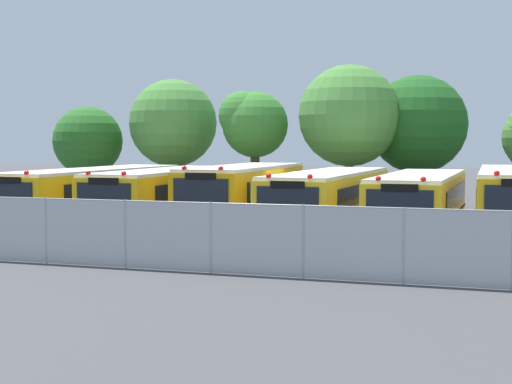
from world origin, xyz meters
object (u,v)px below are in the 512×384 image
(school_bus_2, at_px, (244,196))
(tree_4, at_px, (420,122))
(school_bus_4, at_px, (420,203))
(tree_0, at_px, (89,141))
(school_bus_1, at_px, (166,196))
(school_bus_0, at_px, (94,194))
(school_bus_3, at_px, (330,200))
(traffic_cone, at_px, (70,251))
(tree_2, at_px, (252,123))
(tree_1, at_px, (174,124))
(tree_3, at_px, (347,116))

(school_bus_2, bearing_deg, tree_4, -115.96)
(school_bus_4, distance_m, tree_0, 21.30)
(school_bus_1, bearing_deg, school_bus_0, -3.14)
(school_bus_3, distance_m, traffic_cone, 10.55)
(school_bus_0, bearing_deg, tree_2, -113.11)
(tree_4, xyz_separation_m, traffic_cone, (-8.28, -19.61, -4.30))
(school_bus_3, relative_size, tree_4, 1.59)
(tree_0, height_order, tree_4, tree_4)
(school_bus_3, bearing_deg, tree_0, -28.06)
(school_bus_4, distance_m, tree_1, 17.54)
(school_bus_0, height_order, school_bus_3, school_bus_0)
(school_bus_2, distance_m, tree_2, 9.81)
(school_bus_2, bearing_deg, tree_2, -73.55)
(tree_1, bearing_deg, traffic_cone, -75.40)
(school_bus_4, relative_size, traffic_cone, 19.24)
(tree_0, bearing_deg, school_bus_2, -37.08)
(school_bus_0, distance_m, school_bus_1, 3.37)
(traffic_cone, bearing_deg, tree_3, 74.35)
(tree_4, height_order, traffic_cone, tree_4)
(tree_2, distance_m, tree_3, 4.85)
(tree_3, bearing_deg, school_bus_3, -82.37)
(tree_2, distance_m, traffic_cone, 17.57)
(school_bus_0, distance_m, tree_2, 10.18)
(tree_2, bearing_deg, school_bus_1, -94.21)
(school_bus_0, bearing_deg, tree_4, -135.65)
(tree_1, bearing_deg, school_bus_4, -34.29)
(school_bus_3, relative_size, tree_0, 2.00)
(school_bus_4, distance_m, tree_4, 11.79)
(school_bus_2, relative_size, tree_0, 1.67)
(school_bus_2, height_order, tree_1, tree_1)
(school_bus_0, xyz_separation_m, tree_2, (4.02, 8.80, 3.17))
(school_bus_1, xyz_separation_m, tree_4, (8.86, 11.50, 3.21))
(tree_2, xyz_separation_m, traffic_cone, (-0.08, -17.05, -4.26))
(tree_0, bearing_deg, tree_4, 6.87)
(school_bus_1, bearing_deg, tree_1, -68.07)
(school_bus_4, relative_size, tree_1, 1.51)
(school_bus_4, bearing_deg, tree_3, -62.32)
(tree_2, bearing_deg, school_bus_2, -73.24)
(school_bus_1, relative_size, tree_2, 1.70)
(tree_1, bearing_deg, school_bus_1, -67.50)
(tree_3, relative_size, tree_4, 1.06)
(school_bus_0, bearing_deg, tree_3, -132.26)
(school_bus_1, bearing_deg, tree_2, -94.78)
(school_bus_3, relative_size, tree_1, 1.59)
(school_bus_4, bearing_deg, school_bus_2, 2.63)
(school_bus_3, distance_m, tree_1, 14.75)
(school_bus_3, bearing_deg, traffic_cone, 56.01)
(traffic_cone, bearing_deg, tree_1, 104.60)
(school_bus_3, height_order, tree_2, tree_2)
(tree_0, bearing_deg, school_bus_0, -58.53)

